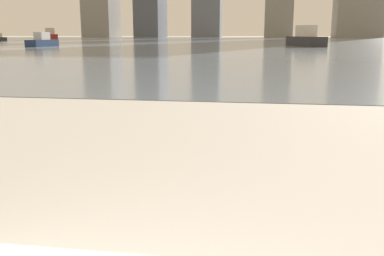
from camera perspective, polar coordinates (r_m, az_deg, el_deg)
harbor_water at (r=61.82m, az=8.37°, el=11.39°), size 180.00×110.00×0.01m
harbor_boat_0 at (r=79.27m, az=-18.39°, el=11.63°), size 4.45×5.38×1.98m
harbor_boat_2 at (r=38.16m, az=-19.34°, el=10.84°), size 1.51×3.26×1.18m
harbor_boat_4 at (r=37.88m, az=14.92°, el=11.40°), size 3.06×4.87×1.73m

